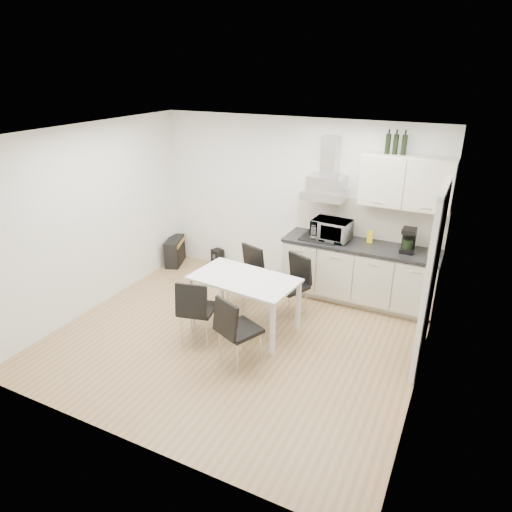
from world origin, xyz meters
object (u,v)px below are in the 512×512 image
Objects in this scene: kitchenette at (364,249)px; floor_speaker at (218,258)px; chair_near_left at (198,310)px; chair_far_left at (244,277)px; chair_near_right at (240,330)px; chair_far_right at (290,287)px; guitar_amp at (175,251)px; dining_table at (244,284)px.

kitchenette is 2.67m from floor_speaker.
floor_speaker is (-0.98, 2.14, -0.29)m from chair_near_left.
chair_far_left and chair_near_right have the same top height.
kitchenette is at bearing 38.21° from chair_near_left.
floor_speaker is (-1.69, 2.33, -0.29)m from chair_near_right.
floor_speaker is (-1.79, 1.05, -0.29)m from chair_far_right.
chair_near_left is at bearing 76.97° from chair_far_right.
floor_speaker is at bearing -1.57° from guitar_amp.
chair_near_right is 3.20m from guitar_amp.
chair_far_right is at bearing 40.70° from chair_near_left.
chair_near_left reaches higher than dining_table.
chair_near_right is at bearing -34.11° from floor_speaker.
chair_far_left reaches higher than floor_speaker.
guitar_amp is (-2.42, 2.08, -0.21)m from chair_near_right.
chair_far_right is 2.09m from floor_speaker.
dining_table is 2.56m from guitar_amp.
chair_far_left is (-0.32, 0.58, -0.23)m from dining_table.
chair_far_left is 2.92× the size of floor_speaker.
chair_far_left is 1.00× the size of chair_near_left.
floor_speaker is (-2.57, 0.17, -0.68)m from kitchenette.
dining_table is 0.69m from chair_near_left.
kitchenette is 2.37m from chair_near_right.
kitchenette reaches higher than chair_near_right.
chair_far_left is at bearing 139.92° from chair_near_right.
dining_table is at bearing -53.62° from guitar_amp.
guitar_amp is at bearing 5.80° from chair_far_right.
kitchenette reaches higher than chair_far_left.
chair_far_left and chair_far_right have the same top height.
chair_far_right is at bearing -131.73° from kitchenette.
chair_near_left is 1.45× the size of guitar_amp.
chair_near_right reaches higher than floor_speaker.
chair_far_right reaches higher than floor_speaker.
dining_table is 0.80m from chair_near_right.
kitchenette is 4.17× the size of guitar_amp.
dining_table is at bearing 38.97° from chair_near_left.
kitchenette is 1.79m from chair_far_left.
chair_near_left is 2.56m from guitar_amp.
kitchenette is 3.36m from guitar_amp.
dining_table is 2.36× the size of guitar_amp.
chair_near_right is (0.31, -0.70, -0.23)m from dining_table.
chair_near_right is 2.89m from floor_speaker.
kitchenette is 1.24m from chair_far_right.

